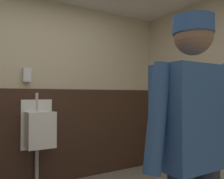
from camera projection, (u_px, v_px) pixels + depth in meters
wall_back at (30, 91)px, 3.23m from camera, size 4.72×0.12×2.53m
wainscot_band_back at (31, 138)px, 3.15m from camera, size 4.12×0.03×1.29m
urinal_solo at (39, 129)px, 3.07m from camera, size 0.40×0.34×1.24m
person at (195, 138)px, 1.33m from camera, size 0.68×0.60×1.65m
soap_dispenser at (27, 75)px, 3.12m from camera, size 0.10×0.07×0.18m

